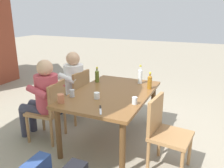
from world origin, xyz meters
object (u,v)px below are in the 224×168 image
object	(u,v)px
cup_steel	(72,93)
cup_white	(97,96)
person_in_plaid_shirt	(43,96)
cup_terracotta	(61,99)
bottle_olive	(97,76)
cup_glass	(135,101)
chair_far_left	(50,108)
bottle_clear	(140,76)
chair_far_right	(76,93)
bottle_amber	(150,82)
person_in_white_shirt	(70,83)
dining_table	(112,98)
table_knife	(100,109)
chair_near_left	(164,130)

from	to	relation	value
cup_steel	cup_white	distance (m)	0.33
cup_steel	person_in_plaid_shirt	bearing A→B (deg)	87.73
cup_white	cup_terracotta	size ratio (longest dim) A/B	0.74
bottle_olive	cup_glass	world-z (taller)	bottle_olive
chair_far_left	bottle_clear	distance (m)	1.41
bottle_clear	cup_terracotta	distance (m)	1.32
cup_white	person_in_plaid_shirt	bearing A→B (deg)	93.29
chair_far_right	cup_steel	size ratio (longest dim) A/B	9.04
bottle_amber	bottle_clear	bearing A→B (deg)	45.77
person_in_plaid_shirt	cup_glass	world-z (taller)	person_in_plaid_shirt
person_in_white_shirt	bottle_clear	world-z (taller)	person_in_white_shirt
dining_table	cup_steel	distance (m)	0.56
bottle_clear	cup_terracotta	world-z (taller)	bottle_clear
cup_terracotta	dining_table	bearing A→B (deg)	-34.71
dining_table	cup_terracotta	distance (m)	0.74
cup_terracotta	table_knife	size ratio (longest dim) A/B	0.50
chair_near_left	chair_far_left	bearing A→B (deg)	90.03
chair_near_left	person_in_white_shirt	world-z (taller)	person_in_white_shirt
bottle_olive	table_knife	size ratio (longest dim) A/B	1.09
chair_far_right	cup_white	distance (m)	1.00
cup_glass	cup_terracotta	world-z (taller)	cup_terracotta
dining_table	table_knife	distance (m)	0.61
cup_glass	cup_terracotta	distance (m)	0.89
bottle_olive	table_knife	world-z (taller)	bottle_olive
bottle_olive	table_knife	xyz separation A→B (m)	(-0.95, -0.53, -0.10)
cup_glass	bottle_olive	bearing A→B (deg)	52.29
chair_far_left	cup_white	distance (m)	0.77
cup_terracotta	cup_glass	bearing A→B (deg)	-69.29
cup_glass	table_knife	xyz separation A→B (m)	(-0.31, 0.30, -0.04)
cup_steel	cup_glass	world-z (taller)	cup_steel
bottle_olive	bottle_clear	size ratio (longest dim) A/B	0.83
bottle_amber	dining_table	bearing A→B (deg)	129.39
cup_white	cup_terracotta	distance (m)	0.45
chair_near_left	cup_terracotta	world-z (taller)	chair_near_left
chair_far_left	bottle_clear	world-z (taller)	bottle_clear
person_in_white_shirt	bottle_clear	xyz separation A→B (m)	(0.21, -1.14, 0.20)
cup_white	bottle_olive	bearing A→B (deg)	26.57
chair_near_left	person_in_plaid_shirt	size ratio (longest dim) A/B	0.74
cup_white	chair_far_left	bearing A→B (deg)	93.08
person_in_plaid_shirt	table_knife	size ratio (longest dim) A/B	5.30
dining_table	cup_glass	bearing A→B (deg)	-124.11
person_in_white_shirt	table_knife	bearing A→B (deg)	-132.48
bottle_olive	cup_steel	bearing A→B (deg)	-179.90
chair_far_right	chair_near_left	distance (m)	1.74
bottle_olive	cup_steel	size ratio (longest dim) A/B	2.51
bottle_clear	chair_far_left	bearing A→B (deg)	130.66
chair_far_right	chair_far_left	distance (m)	0.67
bottle_clear	cup_steel	world-z (taller)	bottle_clear
person_in_white_shirt	table_knife	xyz separation A→B (m)	(-0.94, -1.03, 0.07)
chair_far_left	person_in_white_shirt	bearing A→B (deg)	9.08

